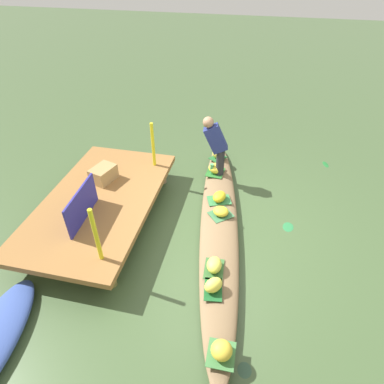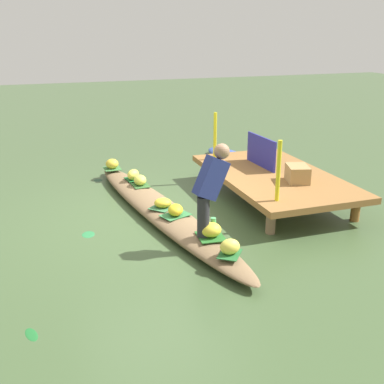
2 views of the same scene
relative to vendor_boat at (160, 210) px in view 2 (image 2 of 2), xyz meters
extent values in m
plane|color=#3E5531|center=(0.00, 0.00, -0.11)|extent=(40.00, 40.00, 0.00)
cube|color=olive|center=(-0.16, 2.04, 0.30)|extent=(3.20, 1.80, 0.10)
cylinder|color=olive|center=(-1.44, 1.32, 0.07)|extent=(0.14, 0.14, 0.35)
cylinder|color=#866A4F|center=(1.12, 1.32, 0.07)|extent=(0.14, 0.14, 0.35)
cylinder|color=#7B6148|center=(-1.44, 2.76, 0.07)|extent=(0.14, 0.14, 0.35)
cylinder|color=brown|center=(1.12, 2.76, 0.07)|extent=(0.14, 0.14, 0.35)
ellipsoid|color=olive|center=(0.00, 0.00, 0.00)|extent=(5.29, 1.41, 0.21)
ellipsoid|color=#354E9A|center=(-2.63, 2.36, -0.01)|extent=(1.95, 0.85, 0.19)
cube|color=#386F43|center=(0.15, 0.00, 0.11)|extent=(0.47, 0.48, 0.01)
ellipsoid|color=gold|center=(0.15, 0.00, 0.18)|extent=(0.28, 0.30, 0.14)
cube|color=#195826|center=(-1.36, -0.12, 0.11)|extent=(0.40, 0.29, 0.01)
ellipsoid|color=#F7E64F|center=(-1.36, -0.12, 0.20)|extent=(0.32, 0.31, 0.19)
cube|color=#276828|center=(1.39, 0.29, 0.11)|extent=(0.42, 0.36, 0.01)
ellipsoid|color=yellow|center=(1.39, 0.29, 0.20)|extent=(0.34, 0.35, 0.19)
cube|color=#337840|center=(0.52, 0.08, 0.11)|extent=(0.41, 0.48, 0.01)
ellipsoid|color=gold|center=(0.52, 0.08, 0.19)|extent=(0.34, 0.29, 0.16)
cube|color=#3E773D|center=(-2.20, -0.35, 0.11)|extent=(0.35, 0.32, 0.01)
ellipsoid|color=gold|center=(-2.20, -0.35, 0.20)|extent=(0.33, 0.33, 0.19)
cube|color=#34622E|center=(-1.02, -0.08, 0.11)|extent=(0.40, 0.30, 0.01)
ellipsoid|color=#E8E150|center=(-1.02, -0.08, 0.20)|extent=(0.28, 0.22, 0.18)
cube|color=#25642F|center=(1.94, 0.33, 0.11)|extent=(0.42, 0.40, 0.01)
ellipsoid|color=#F0DD51|center=(1.94, 0.33, 0.21)|extent=(0.20, 0.25, 0.19)
cylinder|color=#28282D|center=(1.35, 0.20, 0.38)|extent=(0.16, 0.16, 0.55)
cube|color=navy|center=(1.34, 0.31, 0.89)|extent=(0.25, 0.49, 0.59)
sphere|color=#9E7556|center=(1.31, 0.46, 1.22)|extent=(0.20, 0.20, 0.20)
cylinder|color=#54B466|center=(1.32, 0.36, 0.22)|extent=(0.07, 0.07, 0.23)
cube|color=navy|center=(-0.66, 2.04, 0.62)|extent=(0.96, 0.08, 0.53)
cylinder|color=yellow|center=(-1.36, 1.44, 0.79)|extent=(0.06, 0.06, 0.88)
cylinder|color=yellow|center=(1.04, 1.44, 0.79)|extent=(0.06, 0.06, 0.88)
cube|color=#A4814E|center=(0.36, 2.18, 0.48)|extent=(0.51, 0.44, 0.27)
ellipsoid|color=#28733D|center=(0.32, -1.16, -0.10)|extent=(0.27, 0.21, 0.01)
ellipsoid|color=#314F3A|center=(-2.21, -0.64, -0.10)|extent=(0.20, 0.17, 0.01)
ellipsoid|color=#1E652A|center=(2.52, -1.99, -0.10)|extent=(0.26, 0.16, 0.01)
camera|label=1|loc=(-4.00, -0.41, 3.81)|focal=30.51mm
camera|label=2|loc=(6.71, -1.80, 2.69)|focal=44.80mm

